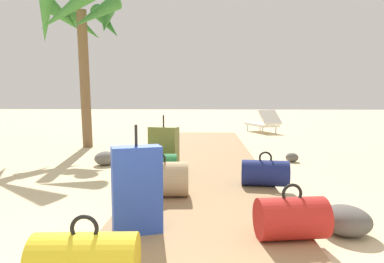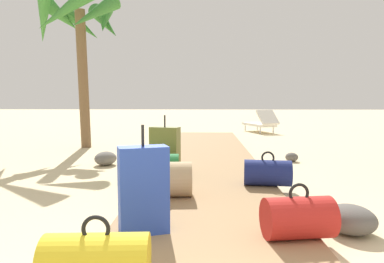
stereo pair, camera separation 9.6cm
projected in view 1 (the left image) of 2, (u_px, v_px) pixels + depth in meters
ground_plane at (206, 180)px, 5.15m from camera, size 60.00×60.00×0.00m
boardwalk at (206, 164)px, 6.17m from camera, size 1.72×10.32×0.08m
duffel_bag_navy at (265, 173)px, 4.47m from camera, size 0.61×0.39×0.43m
suitcase_olive at (164, 149)px, 5.34m from camera, size 0.47×0.30×0.84m
suitcase_blue at (137, 189)px, 2.91m from camera, size 0.44×0.32×0.88m
duffel_bag_tan at (159, 179)px, 3.99m from camera, size 0.68×0.43×0.50m
duffel_bag_yellow at (85, 261)px, 2.06m from camera, size 0.62×0.37×0.44m
duffel_bag_red at (291, 218)px, 2.79m from camera, size 0.57×0.40×0.44m
duffel_bag_green at (151, 166)px, 4.84m from camera, size 0.72×0.39×0.45m
palm_tree_far_left at (80, 26)px, 8.11m from camera, size 2.20×2.08×3.59m
lounge_chair at (263, 123)px, 12.03m from camera, size 1.07×1.67×0.77m
rock_right_near at (345, 220)px, 3.09m from camera, size 0.60×0.61×0.25m
rock_right_mid at (292, 157)px, 6.58m from camera, size 0.23×0.23×0.17m
rock_left_near at (106, 158)px, 6.28m from camera, size 0.46×0.50×0.24m
rock_left_far at (144, 152)px, 7.36m from camera, size 0.26×0.26×0.11m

